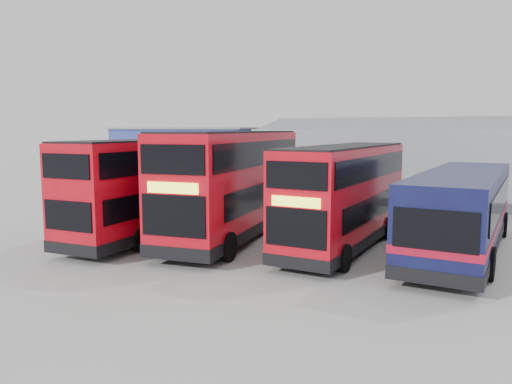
{
  "coord_description": "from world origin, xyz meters",
  "views": [
    {
      "loc": [
        8.22,
        -18.48,
        4.99
      ],
      "look_at": [
        -1.3,
        2.34,
        2.1
      ],
      "focal_mm": 35.0,
      "sensor_mm": 36.0,
      "label": 1
    }
  ],
  "objects_px": {
    "double_decker_left": "(154,189)",
    "single_decker_blue": "(461,213)",
    "office_block": "(197,158)",
    "double_decker_centre": "(234,185)",
    "maintenance_shed": "(480,163)",
    "panel_van": "(158,179)",
    "double_decker_right": "(345,197)"
  },
  "relations": [
    {
      "from": "double_decker_centre",
      "to": "double_decker_right",
      "type": "height_order",
      "value": "double_decker_centre"
    },
    {
      "from": "office_block",
      "to": "double_decker_left",
      "type": "bearing_deg",
      "value": -64.51
    },
    {
      "from": "double_decker_right",
      "to": "maintenance_shed",
      "type": "bearing_deg",
      "value": 78.51
    },
    {
      "from": "single_decker_blue",
      "to": "double_decker_left",
      "type": "bearing_deg",
      "value": 15.22
    },
    {
      "from": "single_decker_blue",
      "to": "panel_van",
      "type": "height_order",
      "value": "single_decker_blue"
    },
    {
      "from": "double_decker_centre",
      "to": "maintenance_shed",
      "type": "bearing_deg",
      "value": 55.69
    },
    {
      "from": "double_decker_left",
      "to": "double_decker_right",
      "type": "height_order",
      "value": "double_decker_left"
    },
    {
      "from": "double_decker_left",
      "to": "double_decker_right",
      "type": "relative_size",
      "value": 1.04
    },
    {
      "from": "double_decker_left",
      "to": "single_decker_blue",
      "type": "distance_m",
      "value": 13.37
    },
    {
      "from": "double_decker_left",
      "to": "double_decker_centre",
      "type": "height_order",
      "value": "double_decker_centre"
    },
    {
      "from": "office_block",
      "to": "double_decker_centre",
      "type": "distance_m",
      "value": 20.16
    },
    {
      "from": "office_block",
      "to": "single_decker_blue",
      "type": "height_order",
      "value": "office_block"
    },
    {
      "from": "maintenance_shed",
      "to": "single_decker_blue",
      "type": "relative_size",
      "value": 2.45
    },
    {
      "from": "maintenance_shed",
      "to": "double_decker_left",
      "type": "bearing_deg",
      "value": -124.8
    },
    {
      "from": "double_decker_left",
      "to": "panel_van",
      "type": "relative_size",
      "value": 2.15
    },
    {
      "from": "maintenance_shed",
      "to": "double_decker_left",
      "type": "distance_m",
      "value": 23.86
    },
    {
      "from": "double_decker_centre",
      "to": "panel_van",
      "type": "height_order",
      "value": "double_decker_centre"
    },
    {
      "from": "office_block",
      "to": "double_decker_centre",
      "type": "height_order",
      "value": "office_block"
    },
    {
      "from": "panel_van",
      "to": "maintenance_shed",
      "type": "bearing_deg",
      "value": 22.32
    },
    {
      "from": "office_block",
      "to": "double_decker_right",
      "type": "height_order",
      "value": "office_block"
    },
    {
      "from": "maintenance_shed",
      "to": "double_decker_centre",
      "type": "bearing_deg",
      "value": -118.95
    },
    {
      "from": "double_decker_right",
      "to": "double_decker_left",
      "type": "bearing_deg",
      "value": -166.24
    },
    {
      "from": "office_block",
      "to": "maintenance_shed",
      "type": "bearing_deg",
      "value": 5.21
    },
    {
      "from": "double_decker_centre",
      "to": "single_decker_blue",
      "type": "relative_size",
      "value": 0.95
    },
    {
      "from": "office_block",
      "to": "double_decker_centre",
      "type": "xyz_separation_m",
      "value": [
        11.88,
        -16.28,
        -0.14
      ]
    },
    {
      "from": "double_decker_centre",
      "to": "single_decker_blue",
      "type": "height_order",
      "value": "double_decker_centre"
    },
    {
      "from": "single_decker_blue",
      "to": "panel_van",
      "type": "distance_m",
      "value": 24.42
    },
    {
      "from": "double_decker_centre",
      "to": "double_decker_right",
      "type": "bearing_deg",
      "value": -3.21
    },
    {
      "from": "single_decker_blue",
      "to": "panel_van",
      "type": "xyz_separation_m",
      "value": [
        -22.12,
        10.34,
        -0.47
      ]
    },
    {
      "from": "double_decker_centre",
      "to": "panel_van",
      "type": "bearing_deg",
      "value": 132.03
    },
    {
      "from": "office_block",
      "to": "panel_van",
      "type": "xyz_separation_m",
      "value": [
        -0.61,
        -4.79,
        -1.4
      ]
    },
    {
      "from": "double_decker_left",
      "to": "single_decker_blue",
      "type": "bearing_deg",
      "value": -169.84
    }
  ]
}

